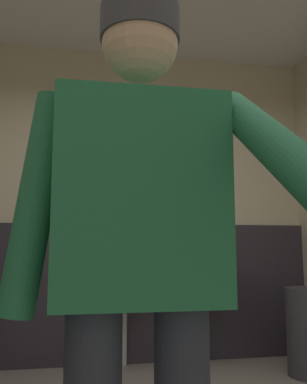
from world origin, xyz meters
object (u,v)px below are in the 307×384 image
(urinal_left, at_px, (126,275))
(urinal_middle, at_px, (209,274))
(person, at_px, (139,264))
(soap_dispenser, at_px, (153,205))

(urinal_left, relative_size, urinal_middle, 1.00)
(person, relative_size, soap_dispenser, 9.32)
(person, bearing_deg, urinal_middle, 68.64)
(urinal_middle, relative_size, soap_dispenser, 6.89)
(person, bearing_deg, urinal_left, 84.55)
(soap_dispenser, bearing_deg, person, -100.80)
(urinal_left, height_order, soap_dispenser, soap_dispenser)
(urinal_middle, distance_m, soap_dispenser, 0.81)
(urinal_middle, bearing_deg, urinal_left, 180.00)
(urinal_middle, xyz_separation_m, person, (-0.99, -2.54, 0.21))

